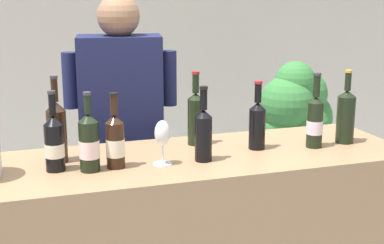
{
  "coord_description": "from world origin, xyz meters",
  "views": [
    {
      "loc": [
        -0.57,
        -2.2,
        1.7
      ],
      "look_at": [
        0.14,
        0.0,
        1.13
      ],
      "focal_mm": 52.39,
      "sensor_mm": 36.0,
      "label": 1
    }
  ],
  "objects_px": {
    "wine_bottle_6": "(315,121)",
    "wine_glass": "(162,135)",
    "wine_bottle_2": "(257,123)",
    "potted_shrub": "(297,118)",
    "wine_bottle_5": "(89,143)",
    "wine_bottle_0": "(346,115)",
    "person_server": "(123,156)",
    "wine_bottle_4": "(115,141)",
    "wine_bottle_8": "(57,130)",
    "wine_bottle_3": "(203,133)",
    "wine_bottle_1": "(54,143)",
    "wine_bottle_7": "(196,116)"
  },
  "relations": [
    {
      "from": "wine_bottle_6",
      "to": "wine_glass",
      "type": "xyz_separation_m",
      "value": [
        -0.72,
        -0.04,
        0.0
      ]
    },
    {
      "from": "person_server",
      "to": "wine_bottle_5",
      "type": "bearing_deg",
      "value": -110.49
    },
    {
      "from": "wine_bottle_8",
      "to": "person_server",
      "type": "relative_size",
      "value": 0.22
    },
    {
      "from": "wine_bottle_7",
      "to": "potted_shrub",
      "type": "bearing_deg",
      "value": 45.78
    },
    {
      "from": "wine_bottle_4",
      "to": "person_server",
      "type": "xyz_separation_m",
      "value": [
        0.15,
        0.68,
        -0.28
      ]
    },
    {
      "from": "wine_bottle_7",
      "to": "wine_glass",
      "type": "distance_m",
      "value": 0.33
    },
    {
      "from": "wine_bottle_3",
      "to": "wine_bottle_6",
      "type": "distance_m",
      "value": 0.55
    },
    {
      "from": "wine_bottle_6",
      "to": "wine_glass",
      "type": "height_order",
      "value": "wine_bottle_6"
    },
    {
      "from": "wine_bottle_0",
      "to": "person_server",
      "type": "xyz_separation_m",
      "value": [
        -0.93,
        0.65,
        -0.3
      ]
    },
    {
      "from": "wine_bottle_2",
      "to": "potted_shrub",
      "type": "relative_size",
      "value": 0.26
    },
    {
      "from": "wine_glass",
      "to": "person_server",
      "type": "distance_m",
      "value": 0.76
    },
    {
      "from": "wine_glass",
      "to": "wine_bottle_0",
      "type": "bearing_deg",
      "value": 3.77
    },
    {
      "from": "wine_bottle_0",
      "to": "wine_bottle_4",
      "type": "height_order",
      "value": "wine_bottle_0"
    },
    {
      "from": "wine_bottle_6",
      "to": "wine_bottle_1",
      "type": "bearing_deg",
      "value": 179.05
    },
    {
      "from": "wine_bottle_4",
      "to": "person_server",
      "type": "height_order",
      "value": "person_server"
    },
    {
      "from": "wine_bottle_3",
      "to": "wine_glass",
      "type": "xyz_separation_m",
      "value": [
        -0.18,
        0.0,
        0.0
      ]
    },
    {
      "from": "wine_bottle_8",
      "to": "person_server",
      "type": "bearing_deg",
      "value": 55.35
    },
    {
      "from": "wine_bottle_4",
      "to": "wine_bottle_8",
      "type": "distance_m",
      "value": 0.26
    },
    {
      "from": "wine_bottle_2",
      "to": "wine_bottle_7",
      "type": "xyz_separation_m",
      "value": [
        -0.24,
        0.15,
        0.01
      ]
    },
    {
      "from": "wine_bottle_5",
      "to": "wine_bottle_6",
      "type": "height_order",
      "value": "wine_bottle_6"
    },
    {
      "from": "potted_shrub",
      "to": "wine_bottle_4",
      "type": "bearing_deg",
      "value": -137.94
    },
    {
      "from": "wine_bottle_8",
      "to": "wine_bottle_3",
      "type": "bearing_deg",
      "value": -16.6
    },
    {
      "from": "wine_bottle_0",
      "to": "wine_bottle_7",
      "type": "xyz_separation_m",
      "value": [
        -0.67,
        0.19,
        0.0
      ]
    },
    {
      "from": "wine_bottle_4",
      "to": "wine_bottle_6",
      "type": "height_order",
      "value": "wine_bottle_6"
    },
    {
      "from": "wine_bottle_7",
      "to": "person_server",
      "type": "xyz_separation_m",
      "value": [
        -0.26,
        0.46,
        -0.3
      ]
    },
    {
      "from": "wine_bottle_0",
      "to": "wine_bottle_4",
      "type": "bearing_deg",
      "value": -177.98
    },
    {
      "from": "wine_bottle_1",
      "to": "wine_bottle_4",
      "type": "xyz_separation_m",
      "value": [
        0.24,
        -0.03,
        -0.0
      ]
    },
    {
      "from": "wine_bottle_4",
      "to": "wine_bottle_0",
      "type": "bearing_deg",
      "value": 2.02
    },
    {
      "from": "wine_bottle_1",
      "to": "wine_bottle_6",
      "type": "xyz_separation_m",
      "value": [
        1.15,
        -0.02,
        0.01
      ]
    },
    {
      "from": "wine_bottle_0",
      "to": "potted_shrub",
      "type": "distance_m",
      "value": 1.54
    },
    {
      "from": "wine_bottle_5",
      "to": "wine_bottle_6",
      "type": "relative_size",
      "value": 0.93
    },
    {
      "from": "wine_bottle_2",
      "to": "wine_bottle_7",
      "type": "distance_m",
      "value": 0.28
    },
    {
      "from": "wine_bottle_8",
      "to": "wine_bottle_0",
      "type": "bearing_deg",
      "value": -4.89
    },
    {
      "from": "wine_bottle_6",
      "to": "wine_bottle_7",
      "type": "xyz_separation_m",
      "value": [
        -0.5,
        0.21,
        0.01
      ]
    },
    {
      "from": "wine_bottle_2",
      "to": "wine_bottle_1",
      "type": "bearing_deg",
      "value": -177.72
    },
    {
      "from": "wine_bottle_7",
      "to": "wine_bottle_8",
      "type": "relative_size",
      "value": 0.94
    },
    {
      "from": "wine_bottle_4",
      "to": "wine_bottle_5",
      "type": "distance_m",
      "value": 0.11
    },
    {
      "from": "wine_bottle_3",
      "to": "wine_bottle_7",
      "type": "distance_m",
      "value": 0.25
    },
    {
      "from": "wine_bottle_6",
      "to": "wine_glass",
      "type": "relative_size",
      "value": 1.83
    },
    {
      "from": "wine_bottle_5",
      "to": "wine_bottle_3",
      "type": "bearing_deg",
      "value": -1.68
    },
    {
      "from": "wine_bottle_6",
      "to": "potted_shrub",
      "type": "relative_size",
      "value": 0.29
    },
    {
      "from": "wine_bottle_1",
      "to": "wine_bottle_4",
      "type": "height_order",
      "value": "wine_bottle_1"
    },
    {
      "from": "wine_bottle_5",
      "to": "wine_bottle_8",
      "type": "xyz_separation_m",
      "value": [
        -0.11,
        0.16,
        0.02
      ]
    },
    {
      "from": "person_server",
      "to": "potted_shrub",
      "type": "bearing_deg",
      "value": 27.71
    },
    {
      "from": "wine_bottle_2",
      "to": "potted_shrub",
      "type": "height_order",
      "value": "wine_bottle_2"
    },
    {
      "from": "wine_bottle_3",
      "to": "person_server",
      "type": "distance_m",
      "value": 0.79
    },
    {
      "from": "wine_bottle_5",
      "to": "wine_bottle_8",
      "type": "distance_m",
      "value": 0.19
    },
    {
      "from": "wine_bottle_6",
      "to": "person_server",
      "type": "distance_m",
      "value": 1.05
    },
    {
      "from": "wine_bottle_1",
      "to": "wine_bottle_7",
      "type": "xyz_separation_m",
      "value": [
        0.65,
        0.19,
        0.02
      ]
    },
    {
      "from": "wine_bottle_1",
      "to": "wine_bottle_3",
      "type": "relative_size",
      "value": 1.02
    }
  ]
}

